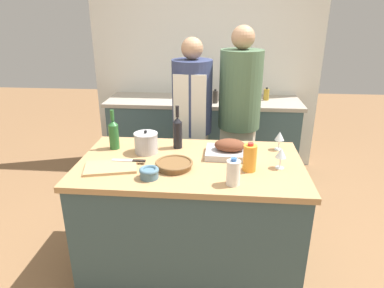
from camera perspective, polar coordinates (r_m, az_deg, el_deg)
ground_plane at (r=2.84m, az=-0.25°, el=-18.98°), size 12.00×12.00×0.00m
kitchen_island at (r=2.58m, az=-0.26°, el=-11.67°), size 1.55×0.88×0.86m
back_counter at (r=4.02m, az=1.85°, el=1.20°), size 2.17×0.60×0.90m
back_wall at (r=4.16m, az=2.27°, el=13.63°), size 2.67×0.10×2.55m
roasting_pan at (r=2.46m, az=6.29°, el=-0.93°), size 0.35×0.26×0.13m
wicker_basket at (r=2.27m, az=-2.99°, el=-3.42°), size 0.25×0.25×0.05m
cutting_board at (r=2.33m, az=-13.38°, el=-3.78°), size 0.38×0.29×0.02m
stock_pot at (r=2.52m, az=-7.66°, el=0.21°), size 0.17×0.17×0.17m
mixing_bowl at (r=2.15m, az=-7.16°, el=-4.76°), size 0.13×0.13×0.07m
juice_jug at (r=2.24m, az=9.61°, el=-2.30°), size 0.09×0.09×0.19m
milk_jug at (r=2.06m, az=6.89°, el=-4.74°), size 0.08×0.08×0.17m
wine_bottle_green at (r=2.62m, az=-12.91°, el=1.69°), size 0.07×0.07×0.30m
wine_bottle_dark at (r=2.57m, az=-2.42°, el=2.08°), size 0.07×0.07×0.33m
wine_glass_left at (r=2.31m, az=14.62°, el=-1.55°), size 0.07×0.07×0.14m
wine_glass_right at (r=2.62m, az=14.39°, el=1.22°), size 0.07×0.07×0.14m
knife_chef at (r=2.38m, az=-10.32°, el=-2.72°), size 0.23×0.03×0.01m
stand_mixer at (r=3.88m, az=5.93°, el=9.38°), size 0.18×0.14×0.33m
condiment_bottle_tall at (r=3.73m, az=3.89°, el=7.86°), size 0.05×0.05×0.15m
condiment_bottle_short at (r=3.94m, az=12.29°, el=8.07°), size 0.06×0.06×0.14m
condiment_bottle_extra at (r=3.80m, az=2.73°, el=8.31°), size 0.05×0.05×0.17m
person_cook_aproned at (r=3.15m, az=0.01°, el=4.06°), size 0.36×0.36×1.63m
person_cook_guest at (r=3.16m, az=7.86°, el=4.93°), size 0.38×0.38×1.73m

